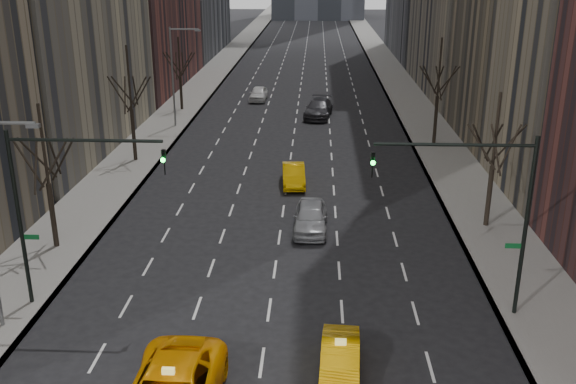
# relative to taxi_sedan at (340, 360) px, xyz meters

# --- Properties ---
(sidewalk_left) EXTENTS (4.50, 320.00, 0.15)m
(sidewalk_left) POSITION_rel_taxi_sedan_xyz_m (-15.25, 62.70, -0.60)
(sidewalk_left) COLOR slate
(sidewalk_left) RESTS_ON ground
(sidewalk_right) EXTENTS (4.50, 320.00, 0.15)m
(sidewalk_right) POSITION_rel_taxi_sedan_xyz_m (9.25, 62.70, -0.60)
(sidewalk_right) COLOR slate
(sidewalk_right) RESTS_ON ground
(tree_lw_b) EXTENTS (3.36, 3.50, 7.82)m
(tree_lw_b) POSITION_rel_taxi_sedan_xyz_m (-15.00, 10.70, 3.04)
(tree_lw_b) COLOR black
(tree_lw_b) RESTS_ON ground
(tree_lw_c) EXTENTS (3.36, 3.50, 8.74)m
(tree_lw_c) POSITION_rel_taxi_sedan_xyz_m (-15.00, 26.70, 3.36)
(tree_lw_c) COLOR black
(tree_lw_c) RESTS_ON ground
(tree_lw_d) EXTENTS (3.36, 3.50, 7.36)m
(tree_lw_d) POSITION_rel_taxi_sedan_xyz_m (-15.00, 44.70, 2.88)
(tree_lw_d) COLOR black
(tree_lw_d) RESTS_ON ground
(tree_rw_b) EXTENTS (3.36, 3.50, 7.82)m
(tree_rw_b) POSITION_rel_taxi_sedan_xyz_m (9.00, 14.70, 3.04)
(tree_rw_b) COLOR black
(tree_rw_b) RESTS_ON ground
(tree_rw_c) EXTENTS (3.36, 3.50, 8.74)m
(tree_rw_c) POSITION_rel_taxi_sedan_xyz_m (9.00, 32.70, 3.36)
(tree_rw_c) COLOR black
(tree_rw_c) RESTS_ON ground
(traffic_mast_left) EXTENTS (6.69, 0.39, 8.00)m
(traffic_mast_left) POSITION_rel_taxi_sedan_xyz_m (-12.11, 4.70, 4.81)
(traffic_mast_left) COLOR black
(traffic_mast_left) RESTS_ON ground
(traffic_mast_right) EXTENTS (6.69, 0.39, 8.00)m
(traffic_mast_right) POSITION_rel_taxi_sedan_xyz_m (6.11, 4.70, 4.81)
(traffic_mast_right) COLOR black
(traffic_mast_right) RESTS_ON ground
(streetlight_far) EXTENTS (2.83, 0.22, 9.00)m
(streetlight_far) POSITION_rel_taxi_sedan_xyz_m (-13.84, 37.70, 4.94)
(streetlight_far) COLOR slate
(streetlight_far) RESTS_ON ground
(taxi_sedan) EXTENTS (1.65, 4.19, 1.36)m
(taxi_sedan) POSITION_rel_taxi_sedan_xyz_m (0.00, 0.00, 0.00)
(taxi_sedan) COLOR #FFB405
(taxi_sedan) RESTS_ON ground
(silver_sedan_ahead) EXTENTS (1.99, 4.79, 1.62)m
(silver_sedan_ahead) POSITION_rel_taxi_sedan_xyz_m (-1.26, 13.81, 0.13)
(silver_sedan_ahead) COLOR #929499
(silver_sedan_ahead) RESTS_ON ground
(far_taxi) EXTENTS (1.81, 4.42, 1.43)m
(far_taxi) POSITION_rel_taxi_sedan_xyz_m (-2.52, 21.72, 0.03)
(far_taxi) COLOR #F5B305
(far_taxi) RESTS_ON ground
(far_suv_grey) EXTENTS (3.17, 6.29, 1.75)m
(far_suv_grey) POSITION_rel_taxi_sedan_xyz_m (-0.80, 42.30, 0.20)
(far_suv_grey) COLOR #2C2C31
(far_suv_grey) RESTS_ON ground
(far_car_white) EXTENTS (1.93, 4.51, 1.52)m
(far_car_white) POSITION_rel_taxi_sedan_xyz_m (-7.46, 50.17, 0.08)
(far_car_white) COLOR silver
(far_car_white) RESTS_ON ground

